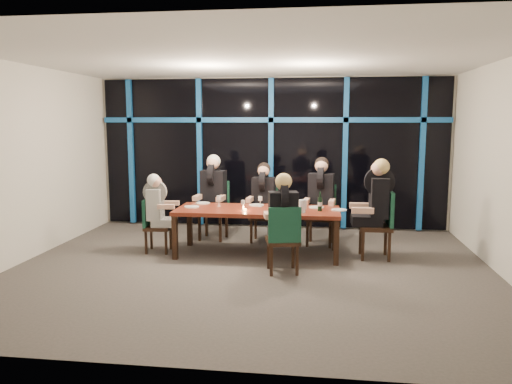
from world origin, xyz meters
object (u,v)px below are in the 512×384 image
diner_far_left (213,185)px  chair_far_left (215,207)px  dining_table (258,213)px  diner_end_left (157,201)px  wine_bottle (320,204)px  chair_far_mid (264,211)px  diner_end_right (376,194)px  chair_near_mid (283,236)px  diner_far_right (321,188)px  chair_far_right (321,211)px  diner_far_mid (263,191)px  chair_end_right (381,221)px  chair_end_left (153,222)px  diner_near_mid (283,208)px  water_pitcher (302,206)px

diner_far_left → chair_far_left: bearing=90.0°
dining_table → diner_far_left: 1.38m
diner_end_left → wine_bottle: diner_end_left is taller
chair_far_mid → diner_end_right: size_ratio=0.93×
chair_far_left → wine_bottle: size_ratio=3.45×
diner_end_left → chair_far_left: bearing=-37.8°
chair_far_left → chair_far_mid: chair_far_left is taller
chair_near_mid → diner_end_left: 2.35m
chair_near_mid → diner_far_right: (0.51, 1.75, 0.45)m
chair_far_right → diner_far_mid: size_ratio=1.11×
chair_far_right → dining_table: bearing=-132.3°
chair_end_right → diner_end_right: 0.43m
chair_far_mid → chair_far_left: bearing=179.7°
chair_near_mid → diner_far_left: size_ratio=0.95×
diner_far_left → diner_far_mid: diner_far_left is taller
chair_end_left → diner_far_mid: 1.99m
diner_far_right → diner_near_mid: diner_far_right is taller
chair_far_left → chair_near_mid: bearing=-49.4°
chair_end_left → diner_far_mid: diner_far_mid is taller
diner_end_left → diner_near_mid: size_ratio=0.90×
diner_far_left → water_pitcher: (1.65, -1.19, -0.15)m
chair_end_right → diner_end_right: diner_end_right is taller
dining_table → diner_end_right: bearing=1.3°
chair_end_left → chair_near_mid: bearing=-117.0°
dining_table → diner_far_right: 1.30m
diner_far_left → diner_end_left: size_ratio=1.19×
diner_end_left → diner_end_right: diner_end_right is taller
chair_far_right → diner_end_left: 2.82m
diner_far_mid → diner_near_mid: 1.83m
diner_far_mid → dining_table: bearing=-84.4°
diner_far_left → chair_end_left: bearing=-122.7°
chair_far_right → diner_near_mid: diner_near_mid is taller
wine_bottle → water_pitcher: wine_bottle is taller
diner_near_mid → diner_end_left: bearing=-34.2°
chair_near_mid → diner_far_left: bearing=-65.8°
water_pitcher → diner_far_left: bearing=120.7°
chair_near_mid → diner_far_mid: size_ratio=1.04×
diner_end_left → chair_far_right: bearing=-75.4°
chair_near_mid → wine_bottle: size_ratio=3.20×
chair_far_mid → wine_bottle: wine_bottle is taller
chair_far_mid → diner_far_mid: bearing=-90.0°
diner_far_mid → water_pitcher: size_ratio=4.74×
dining_table → chair_far_left: size_ratio=2.48×
chair_far_right → chair_end_right: chair_end_right is taller
diner_near_mid → water_pitcher: diner_near_mid is taller
chair_end_left → diner_end_left: 0.36m
chair_far_left → chair_end_right: size_ratio=0.98×
diner_far_mid → chair_far_left: bearing=174.7°
diner_far_right → diner_near_mid: size_ratio=1.07×
dining_table → water_pitcher: water_pitcher is taller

